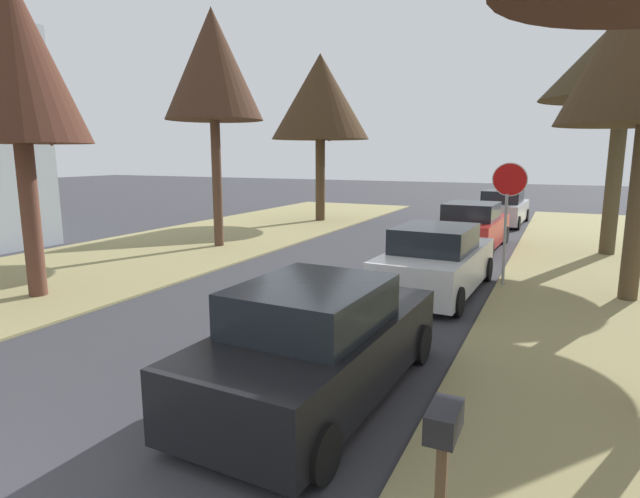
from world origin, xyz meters
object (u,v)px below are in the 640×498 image
(parked_sedan_silver, at_px, (503,209))
(parked_sedan_black, at_px, (318,343))
(street_tree_right_far, at_px, (627,55))
(street_tree_left_mid_a, at_px, (14,59))
(curbside_mailbox, at_px, (443,440))
(parked_sedan_white, at_px, (436,262))
(parked_sedan_red, at_px, (472,227))
(street_tree_left_far, at_px, (320,98))
(stop_sign_far, at_px, (508,197))
(street_tree_left_mid_b, at_px, (213,66))

(parked_sedan_silver, bearing_deg, parked_sedan_black, -90.85)
(street_tree_right_far, distance_m, street_tree_left_mid_a, 16.29)
(street_tree_right_far, relative_size, parked_sedan_silver, 1.66)
(curbside_mailbox, bearing_deg, parked_sedan_white, 103.08)
(parked_sedan_red, bearing_deg, street_tree_left_far, 150.40)
(parked_sedan_black, relative_size, parked_sedan_red, 1.00)
(street_tree_left_mid_a, height_order, parked_sedan_black, street_tree_left_mid_a)
(street_tree_right_far, xyz_separation_m, parked_sedan_black, (-4.14, -12.70, -5.36))
(street_tree_right_far, bearing_deg, curbside_mailbox, -97.88)
(street_tree_left_far, distance_m, curbside_mailbox, 21.67)
(street_tree_left_mid_a, xyz_separation_m, parked_sedan_white, (7.98, 4.24, -4.39))
(stop_sign_far, bearing_deg, street_tree_left_mid_a, -149.88)
(stop_sign_far, relative_size, curbside_mailbox, 2.31)
(street_tree_left_mid_b, bearing_deg, curbside_mailbox, -47.18)
(parked_sedan_black, xyz_separation_m, parked_sedan_white, (0.21, 5.87, 0.00))
(stop_sign_far, relative_size, parked_sedan_black, 0.66)
(street_tree_left_far, xyz_separation_m, parked_sedan_red, (7.80, -4.43, -5.04))
(parked_sedan_black, xyz_separation_m, parked_sedan_red, (0.02, 12.09, 0.00))
(parked_sedan_white, distance_m, parked_sedan_silver, 13.17)
(street_tree_left_far, distance_m, parked_sedan_white, 14.24)
(street_tree_left_mid_a, bearing_deg, parked_sedan_black, -11.88)
(street_tree_left_mid_b, relative_size, parked_sedan_white, 1.75)
(street_tree_left_mid_b, xyz_separation_m, parked_sedan_white, (8.16, -2.77, -5.30))
(street_tree_right_far, bearing_deg, parked_sedan_white, -119.94)
(street_tree_left_mid_a, bearing_deg, curbside_mailbox, -21.19)
(stop_sign_far, xyz_separation_m, curbside_mailbox, (0.49, -9.25, -1.11))
(street_tree_left_mid_b, xyz_separation_m, parked_sedan_red, (7.97, 3.45, -5.30))
(stop_sign_far, height_order, parked_sedan_silver, stop_sign_far)
(stop_sign_far, relative_size, parked_sedan_silver, 0.66)
(stop_sign_far, xyz_separation_m, street_tree_left_far, (-9.37, 9.46, 3.59))
(parked_sedan_white, bearing_deg, stop_sign_far, 40.86)
(parked_sedan_white, bearing_deg, parked_sedan_red, 91.75)
(stop_sign_far, xyz_separation_m, street_tree_left_mid_a, (-9.36, -5.43, 2.94))
(street_tree_left_mid_a, distance_m, parked_sedan_red, 13.76)
(street_tree_left_far, xyz_separation_m, curbside_mailbox, (9.87, -18.71, -4.71))
(parked_sedan_silver, relative_size, curbside_mailbox, 3.52)
(street_tree_left_mid_a, height_order, parked_sedan_red, street_tree_left_mid_a)
(parked_sedan_silver, bearing_deg, street_tree_left_far, -162.68)
(stop_sign_far, relative_size, parked_sedan_red, 0.66)
(street_tree_left_far, bearing_deg, curbside_mailbox, -62.20)
(street_tree_left_far, bearing_deg, stop_sign_far, -45.27)
(stop_sign_far, distance_m, parked_sedan_silver, 12.14)
(stop_sign_far, distance_m, street_tree_left_far, 13.79)
(street_tree_left_mid_a, relative_size, curbside_mailbox, 5.44)
(parked_sedan_red, bearing_deg, street_tree_left_mid_a, -126.69)
(street_tree_right_far, distance_m, parked_sedan_red, 6.79)
(street_tree_left_mid_a, xyz_separation_m, curbside_mailbox, (9.85, -3.82, -4.05))
(street_tree_right_far, bearing_deg, parked_sedan_black, -108.05)
(street_tree_right_far, xyz_separation_m, parked_sedan_white, (-3.93, -6.83, -5.36))
(street_tree_left_mid_a, distance_m, parked_sedan_black, 9.08)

